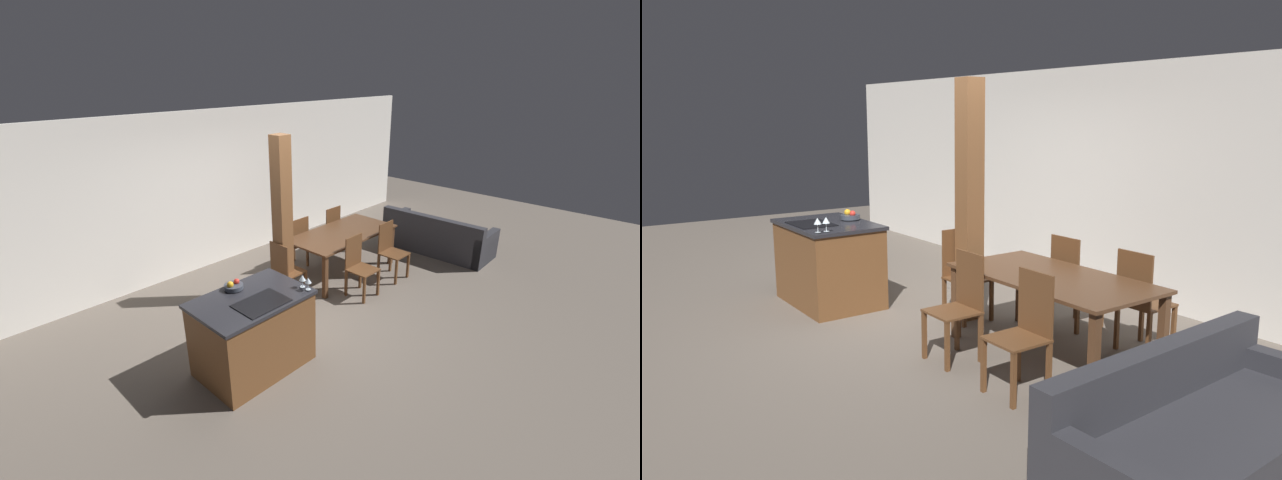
{
  "view_description": "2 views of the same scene",
  "coord_description": "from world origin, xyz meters",
  "views": [
    {
      "loc": [
        -3.68,
        -3.83,
        3.31
      ],
      "look_at": [
        0.6,
        0.2,
        0.95
      ],
      "focal_mm": 24.0,
      "sensor_mm": 36.0,
      "label": 1
    },
    {
      "loc": [
        5.32,
        -3.24,
        2.11
      ],
      "look_at": [
        0.6,
        0.2,
        0.95
      ],
      "focal_mm": 35.0,
      "sensor_mm": 36.0,
      "label": 2
    }
  ],
  "objects": [
    {
      "name": "wine_glass_middle",
      "position": [
        -0.6,
        -0.65,
        1.06
      ],
      "size": [
        0.08,
        0.08,
        0.15
      ],
      "color": "silver",
      "rests_on": "kitchen_island"
    },
    {
      "name": "fruit_bowl",
      "position": [
        -1.18,
        -0.1,
        0.98
      ],
      "size": [
        0.22,
        0.22,
        0.11
      ],
      "color": "#383D47",
      "rests_on": "kitchen_island"
    },
    {
      "name": "kitchen_island",
      "position": [
        -1.16,
        -0.39,
        0.47
      ],
      "size": [
        1.28,
        0.87,
        0.95
      ],
      "color": "brown",
      "rests_on": "ground_plane"
    },
    {
      "name": "dining_chair_near_right",
      "position": [
        1.92,
        -0.17,
        0.49
      ],
      "size": [
        0.4,
        0.4,
        0.95
      ],
      "color": "brown",
      "rests_on": "ground_plane"
    },
    {
      "name": "wall_back",
      "position": [
        0.0,
        2.5,
        1.35
      ],
      "size": [
        11.2,
        0.08,
        2.7
      ],
      "color": "silver",
      "rests_on": "ground_plane"
    },
    {
      "name": "dining_chair_far_left",
      "position": [
        1.08,
        1.22,
        0.49
      ],
      "size": [
        0.4,
        0.4,
        0.95
      ],
      "rotation": [
        0.0,
        0.0,
        3.14
      ],
      "color": "brown",
      "rests_on": "ground_plane"
    },
    {
      "name": "timber_post",
      "position": [
        0.21,
        0.58,
        1.25
      ],
      "size": [
        0.22,
        0.22,
        2.49
      ],
      "color": "brown",
      "rests_on": "ground_plane"
    },
    {
      "name": "couch",
      "position": [
        3.48,
        -0.2,
        0.27
      ],
      "size": [
        0.9,
        2.05,
        0.77
      ],
      "rotation": [
        0.0,
        0.0,
        1.6
      ],
      "color": "#2D2D33",
      "rests_on": "ground_plane"
    },
    {
      "name": "dining_table",
      "position": [
        1.5,
        0.52,
        0.65
      ],
      "size": [
        1.88,
        0.95,
        0.74
      ],
      "color": "#51331E",
      "rests_on": "ground_plane"
    },
    {
      "name": "wine_glass_near",
      "position": [
        -0.6,
        -0.74,
        1.06
      ],
      "size": [
        0.08,
        0.08,
        0.15
      ],
      "color": "silver",
      "rests_on": "kitchen_island"
    },
    {
      "name": "dining_chair_far_right",
      "position": [
        1.92,
        1.22,
        0.49
      ],
      "size": [
        0.4,
        0.4,
        0.95
      ],
      "rotation": [
        0.0,
        0.0,
        3.14
      ],
      "color": "brown",
      "rests_on": "ground_plane"
    },
    {
      "name": "dining_chair_near_left",
      "position": [
        1.08,
        -0.17,
        0.49
      ],
      "size": [
        0.4,
        0.4,
        0.95
      ],
      "color": "brown",
      "rests_on": "ground_plane"
    },
    {
      "name": "ground_plane",
      "position": [
        0.0,
        0.0,
        0.0
      ],
      "size": [
        16.0,
        16.0,
        0.0
      ],
      "primitive_type": "plane",
      "color": "#665B51"
    },
    {
      "name": "dining_chair_head_end",
      "position": [
        0.18,
        0.52,
        0.49
      ],
      "size": [
        0.4,
        0.4,
        0.95
      ],
      "rotation": [
        0.0,
        0.0,
        1.57
      ],
      "color": "brown",
      "rests_on": "ground_plane"
    }
  ]
}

